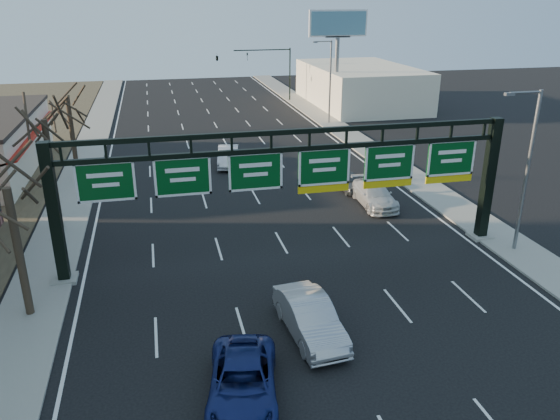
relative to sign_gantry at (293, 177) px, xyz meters
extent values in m
plane|color=black|center=(-0.16, -8.00, -4.63)|extent=(160.00, 160.00, 0.00)
cube|color=gray|center=(-12.96, 12.00, -4.57)|extent=(3.00, 120.00, 0.12)
cube|color=gray|center=(12.64, 12.00, -4.57)|extent=(3.00, 120.00, 0.12)
cube|color=white|center=(-0.16, 12.00, -4.62)|extent=(21.60, 120.00, 0.01)
cube|color=black|center=(-11.86, 0.00, -1.03)|extent=(0.55, 0.55, 7.20)
cube|color=gray|center=(-11.86, 0.00, -4.53)|extent=(1.20, 1.20, 0.20)
cube|color=black|center=(11.54, 0.00, -1.03)|extent=(0.55, 0.55, 7.20)
cube|color=gray|center=(11.54, 0.00, -4.53)|extent=(1.20, 1.20, 0.20)
cube|color=black|center=(-0.16, 0.00, 2.42)|extent=(23.40, 0.25, 0.25)
cube|color=black|center=(-0.16, 0.00, 1.52)|extent=(23.40, 0.25, 0.25)
cube|color=#044015|center=(-9.33, 0.00, 0.47)|extent=(2.80, 0.10, 2.00)
cube|color=#044015|center=(-5.66, 0.00, 0.47)|extent=(2.80, 0.10, 2.00)
cube|color=#044015|center=(-1.99, 0.00, 0.47)|extent=(2.80, 0.10, 2.00)
cube|color=#044015|center=(1.67, 0.00, 0.47)|extent=(2.80, 0.10, 2.00)
cube|color=yellow|center=(1.67, 0.00, -0.75)|extent=(2.80, 0.10, 0.40)
cube|color=#044015|center=(5.34, 0.00, 0.47)|extent=(2.80, 0.10, 2.00)
cube|color=yellow|center=(5.34, 0.00, -0.75)|extent=(2.80, 0.10, 0.40)
cube|color=#044015|center=(9.01, 0.00, 0.47)|extent=(2.80, 0.10, 2.00)
cube|color=yellow|center=(9.01, 0.00, -0.75)|extent=(2.80, 0.10, 0.40)
cube|color=#AF1D11|center=(-16.56, 21.00, -1.63)|extent=(1.20, 18.00, 0.40)
cube|color=beige|center=(19.84, 42.00, -2.13)|extent=(12.00, 20.00, 5.00)
cylinder|color=#30271A|center=(-12.96, -3.00, -1.47)|extent=(0.36, 0.36, 6.08)
cylinder|color=#30271A|center=(-12.96, 7.00, -1.09)|extent=(0.36, 0.36, 6.84)
cylinder|color=#30271A|center=(-12.96, 17.00, -1.28)|extent=(0.36, 0.36, 6.46)
cylinder|color=slate|center=(12.44, -2.00, -0.01)|extent=(0.20, 0.20, 9.00)
cylinder|color=slate|center=(11.54, -2.00, 4.39)|extent=(1.80, 0.12, 0.12)
cube|color=slate|center=(10.64, -2.00, 4.34)|extent=(0.50, 0.22, 0.15)
cylinder|color=slate|center=(12.44, 32.00, -0.01)|extent=(0.20, 0.20, 9.00)
cylinder|color=slate|center=(11.54, 32.00, 4.39)|extent=(1.80, 0.12, 0.12)
cube|color=slate|center=(10.64, 32.00, 4.34)|extent=(0.50, 0.22, 0.15)
cylinder|color=slate|center=(14.84, 37.00, -0.13)|extent=(0.50, 0.50, 9.00)
cube|color=slate|center=(14.84, 37.00, 4.37)|extent=(3.00, 0.30, 0.20)
cube|color=white|center=(14.84, 37.00, 5.87)|extent=(7.00, 0.30, 3.00)
cube|color=teal|center=(14.84, 36.80, 5.87)|extent=(6.60, 0.05, 2.60)
cylinder|color=black|center=(11.64, 47.00, -1.13)|extent=(0.18, 0.18, 7.00)
cylinder|color=black|center=(7.84, 47.00, 2.17)|extent=(7.60, 0.14, 0.14)
imported|color=black|center=(5.84, 47.00, 1.37)|extent=(0.20, 0.20, 1.00)
imported|color=black|center=(1.84, 47.00, 1.37)|extent=(0.54, 0.54, 1.62)
imported|color=navy|center=(-4.53, -10.61, -3.90)|extent=(3.34, 5.57, 1.45)
imported|color=#A8A8AD|center=(-1.13, -7.33, -3.80)|extent=(2.20, 5.19, 1.66)
imported|color=silver|center=(7.46, 6.55, -3.88)|extent=(2.26, 5.21, 1.49)
imported|color=#464A4C|center=(6.82, 10.11, -3.95)|extent=(2.07, 4.13, 1.35)
imported|color=silver|center=(-0.95, 18.22, -3.84)|extent=(2.46, 5.01, 1.58)
camera|label=1|loc=(-6.81, -26.18, 8.79)|focal=35.00mm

